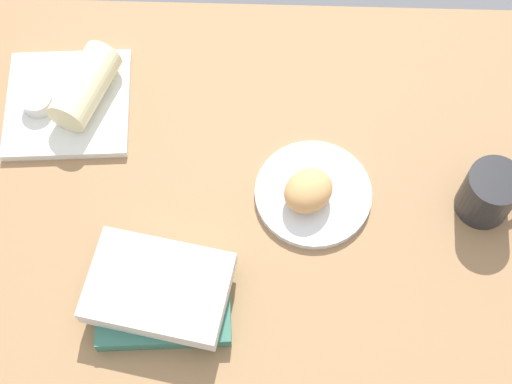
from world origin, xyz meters
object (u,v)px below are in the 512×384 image
Objects in this scene: book_stack at (161,294)px; round_plate at (313,194)px; coffee_mug at (491,192)px; square_plate at (68,104)px; sauce_cup at (37,102)px; breakfast_wrap at (85,86)px; scone_pastry at (308,191)px.

round_plate is at bearing 38.97° from book_stack.
round_plate is 28.47cm from coffee_mug.
square_plate reaches higher than round_plate.
sauce_cup reaches higher than round_plate.
book_stack is at bearing -160.66° from coffee_mug.
coffee_mug reaches higher than breakfast_wrap.
sauce_cup is 0.41× the size of coffee_mug.
square_plate is 40.33cm from book_stack.
square_plate is 0.92× the size of book_stack.
scone_pastry is 0.57× the size of breakfast_wrap.
coffee_mug is (29.16, 0.40, 0.59)cm from scone_pastry.
coffee_mug is (28.15, -0.83, 4.23)cm from round_plate.
breakfast_wrap reaches higher than book_stack.
book_stack is at bearing -141.66° from scone_pastry.
scone_pastry is (-1.01, -1.23, 3.63)cm from round_plate.
round_plate is 30.18cm from book_stack.
sauce_cup is at bearing 160.77° from scone_pastry.
book_stack reaches higher than square_plate.
book_stack is (24.30, -33.95, 0.31)cm from sauce_cup.
round_plate is 1.51× the size of coffee_mug.
breakfast_wrap reaches higher than square_plate.
round_plate is at bearing 178.31° from coffee_mug.
round_plate is 2.30× the size of scone_pastry.
sauce_cup is at bearing -165.86° from square_plate.
scone_pastry is 49.43cm from sauce_cup.
sauce_cup is 77.48cm from coffee_mug.
scone_pastry is at bearing 38.34° from book_stack.
scone_pastry is 0.39× the size of square_plate.
square_plate is 5.32cm from sauce_cup.
coffee_mug reaches higher than sauce_cup.
coffee_mug reaches higher than round_plate.
coffee_mug is at bearing -175.03° from breakfast_wrap.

